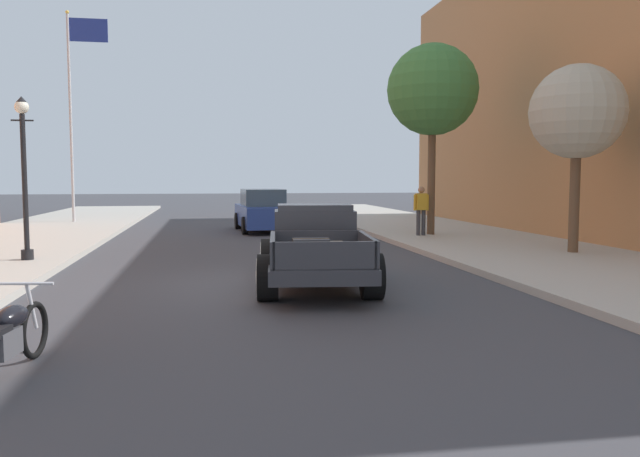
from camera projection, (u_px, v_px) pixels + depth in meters
ground_plane at (270, 284)px, 12.41m from camera, size 140.00×140.00×0.00m
sidewalk_right at (600, 270)px, 13.67m from camera, size 5.50×64.00×0.15m
hotrod_truck_gunmetal at (315, 246)px, 12.27m from camera, size 2.52×5.06×1.58m
motorcycle_parked at (4, 337)px, 6.53m from camera, size 0.62×2.11×0.93m
car_background_blue at (262, 212)px, 24.39m from camera, size 2.06×4.40×1.65m
pedestrian_sidewalk_right at (421, 208)px, 21.03m from camera, size 0.53×0.22×1.65m
street_lamp_near at (24, 166)px, 14.69m from camera, size 0.50×0.32×3.85m
flagpole at (75, 93)px, 27.25m from camera, size 1.74×0.16×9.16m
street_tree_nearest at (577, 113)px, 16.10m from camera, size 2.43×2.43×4.87m
street_tree_second at (433, 90)px, 21.10m from camera, size 3.08×3.08×6.46m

